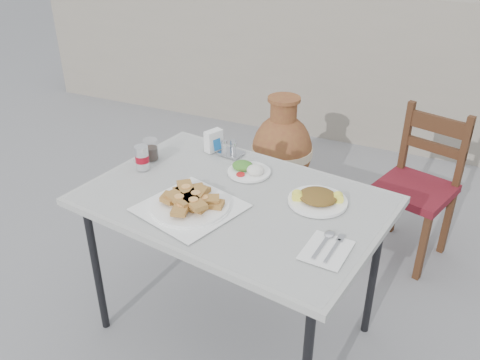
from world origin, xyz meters
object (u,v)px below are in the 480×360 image
at_px(soda_can, 142,158).
at_px(condiment_caddy, 231,150).
at_px(salad_chopped_plate, 318,198).
at_px(napkin_holder, 214,141).
at_px(salad_rice_plate, 249,169).
at_px(terracotta_urn, 282,152).
at_px(cafe_table, 234,207).
at_px(chair, 418,185).
at_px(pide_plate, 190,201).
at_px(cola_glass, 151,151).

height_order(soda_can, condiment_caddy, soda_can).
relative_size(salad_chopped_plate, napkin_holder, 2.31).
distance_m(salad_rice_plate, salad_chopped_plate, 0.38).
xyz_separation_m(salad_chopped_plate, terracotta_urn, (-0.58, 1.18, -0.43)).
xyz_separation_m(salad_chopped_plate, condiment_caddy, (-0.51, 0.25, 0.01)).
distance_m(cafe_table, napkin_holder, 0.46).
bearing_deg(salad_chopped_plate, chair, 70.08).
relative_size(pide_plate, salad_rice_plate, 2.29).
relative_size(cafe_table, soda_can, 11.85).
height_order(salad_chopped_plate, soda_can, soda_can).
xyz_separation_m(cafe_table, napkin_holder, (-0.28, 0.36, 0.10)).
bearing_deg(soda_can, cafe_table, -6.02).
bearing_deg(cafe_table, condiment_caddy, 117.38).
relative_size(cafe_table, terracotta_urn, 1.86).
bearing_deg(pide_plate, chair, 55.91).
bearing_deg(chair, salad_rice_plate, -114.44).
relative_size(napkin_holder, chair, 0.12).
bearing_deg(chair, cafe_table, -106.39).
xyz_separation_m(pide_plate, salad_rice_plate, (0.09, 0.37, -0.02)).
xyz_separation_m(cafe_table, salad_rice_plate, (-0.03, 0.22, 0.07)).
height_order(salad_rice_plate, chair, chair).
bearing_deg(napkin_holder, salad_rice_plate, -6.86).
xyz_separation_m(salad_rice_plate, chair, (0.68, 0.77, -0.32)).
xyz_separation_m(condiment_caddy, terracotta_urn, (-0.07, 0.93, -0.44)).
relative_size(cafe_table, cola_glass, 13.31).
xyz_separation_m(salad_rice_plate, salad_chopped_plate, (0.36, -0.11, 0.00)).
xyz_separation_m(cafe_table, condiment_caddy, (-0.18, 0.35, 0.08)).
relative_size(salad_chopped_plate, terracotta_urn, 0.34).
bearing_deg(salad_rice_plate, soda_can, -159.92).
bearing_deg(soda_can, salad_chopped_plate, 3.63).
bearing_deg(napkin_holder, condiment_caddy, 18.60).
height_order(cafe_table, condiment_caddy, condiment_caddy).
bearing_deg(salad_rice_plate, cola_glass, -172.05).
relative_size(chair, terracotta_urn, 1.19).
xyz_separation_m(pide_plate, napkin_holder, (-0.16, 0.51, 0.02)).
distance_m(pide_plate, soda_can, 0.42).
height_order(soda_can, cola_glass, soda_can).
bearing_deg(salad_chopped_plate, cafe_table, -162.65).
bearing_deg(salad_chopped_plate, terracotta_urn, 116.37).
bearing_deg(napkin_holder, salad_chopped_plate, -0.32).
height_order(pide_plate, terracotta_urn, pide_plate).
bearing_deg(pide_plate, condiment_caddy, 96.82).
bearing_deg(cafe_table, napkin_holder, 127.96).
relative_size(soda_can, terracotta_urn, 0.16).
xyz_separation_m(cola_glass, terracotta_urn, (0.25, 1.13, -0.45)).
relative_size(salad_rice_plate, chair, 0.23).
height_order(salad_rice_plate, napkin_holder, napkin_holder).
height_order(cola_glass, condiment_caddy, cola_glass).
bearing_deg(napkin_holder, pide_plate, -50.45).
bearing_deg(cola_glass, chair, 36.01).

